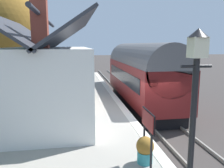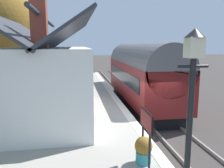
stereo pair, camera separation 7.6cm
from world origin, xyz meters
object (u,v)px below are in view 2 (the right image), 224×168
planter_under_sign (49,80)px  station_sign_board (146,125)px  bench_by_lamp (79,78)px  lamp_post_platform (191,95)px  train (141,74)px  station_building (48,80)px  planter_edge_far (144,149)px  tree_mid_background (11,28)px

planter_under_sign → station_sign_board: bearing=-163.4°
bench_by_lamp → planter_under_sign: bearing=108.8°
planter_under_sign → lamp_post_platform: size_ratio=0.23×
train → station_building: 7.23m
bench_by_lamp → planter_edge_far: bearing=-173.6°
station_sign_board → train: bearing=-15.6°
tree_mid_background → planter_under_sign: bearing=-108.4°
planter_under_sign → station_sign_board: 13.62m
lamp_post_platform → planter_under_sign: bearing=14.4°
planter_edge_far → tree_mid_background: bearing=26.1°
tree_mid_background → station_sign_board: bearing=-154.3°
lamp_post_platform → station_sign_board: 2.48m
planter_edge_far → train: bearing=-15.9°
train → planter_edge_far: train is taller
train → lamp_post_platform: size_ratio=2.97×
bench_by_lamp → station_sign_board: size_ratio=0.90×
station_building → train: bearing=-52.1°
planter_edge_far → tree_mid_background: 15.84m
bench_by_lamp → planter_edge_far: (-13.60, -1.54, -0.08)m
planter_under_sign → station_building: bearing=-173.9°
station_building → tree_mid_background: size_ratio=0.90×
lamp_post_platform → planter_edge_far: bearing=0.4°
planter_under_sign → lamp_post_platform: lamp_post_platform is taller
station_building → planter_edge_far: station_building is taller
planter_edge_far → station_sign_board: size_ratio=0.49×
planter_under_sign → planter_edge_far: planter_under_sign is taller
train → lamp_post_platform: bearing=167.3°
train → station_sign_board: (-9.53, 2.66, -0.06)m
bench_by_lamp → tree_mid_background: (0.14, 5.19, 4.03)m
lamp_post_platform → station_sign_board: bearing=0.7°
bench_by_lamp → station_sign_board: station_sign_board is taller
train → planter_under_sign: 7.46m
lamp_post_platform → tree_mid_background: 17.58m
lamp_post_platform → tree_mid_background: tree_mid_background is taller
station_building → bench_by_lamp: bearing=-9.8°
station_building → lamp_post_platform: (-7.23, -3.06, 0.78)m
station_building → tree_mid_background: 10.01m
station_building → bench_by_lamp: size_ratio=5.37×
station_building → station_sign_board: size_ratio=4.85×
station_sign_board → planter_edge_far: bearing=-2.8°
bench_by_lamp → station_sign_board: (-13.83, -1.52, 0.71)m
planter_under_sign → planter_edge_far: size_ratio=1.05×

